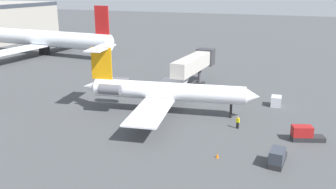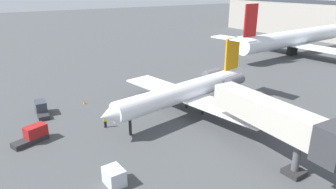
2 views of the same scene
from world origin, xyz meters
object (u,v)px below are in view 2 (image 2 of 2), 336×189
at_px(baggage_tug_lead, 33,135).
at_px(traffic_cone_mid, 84,102).
at_px(parked_airliner_west_end, 293,38).
at_px(cargo_container_uld, 114,176).
at_px(regional_jet, 189,90).
at_px(jet_bridge, 281,121).
at_px(ground_crew_marshaller, 105,121).
at_px(baggage_tug_trailing, 41,109).

bearing_deg(baggage_tug_lead, traffic_cone_mid, 133.80).
bearing_deg(parked_airliner_west_end, baggage_tug_lead, -78.79).
bearing_deg(traffic_cone_mid, cargo_container_uld, -11.54).
height_order(regional_jet, jet_bridge, regional_jet).
relative_size(baggage_tug_lead, cargo_container_uld, 1.97).
height_order(traffic_cone_mid, parked_airliner_west_end, parked_airliner_west_end).
bearing_deg(regional_jet, jet_bridge, -1.59).
bearing_deg(jet_bridge, cargo_container_uld, -110.87).
bearing_deg(ground_crew_marshaller, baggage_tug_trailing, -145.86).
height_order(ground_crew_marshaller, baggage_tug_trailing, baggage_tug_trailing).
relative_size(jet_bridge, ground_crew_marshaller, 9.30).
distance_m(ground_crew_marshaller, cargo_container_uld, 12.26).
height_order(jet_bridge, baggage_tug_trailing, jet_bridge).
height_order(jet_bridge, baggage_tug_lead, jet_bridge).
height_order(jet_bridge, traffic_cone_mid, jet_bridge).
bearing_deg(baggage_tug_trailing, cargo_container_uld, 5.71).
relative_size(jet_bridge, parked_airliner_west_end, 0.40).
bearing_deg(cargo_container_uld, regional_jet, 121.47).
bearing_deg(parked_airliner_west_end, regional_jet, -70.51).
xyz_separation_m(regional_jet, baggage_tug_lead, (-3.03, -20.21, -2.66)).
distance_m(jet_bridge, cargo_container_uld, 16.77).
distance_m(regional_jet, parked_airliner_west_end, 47.91).
bearing_deg(baggage_tug_lead, baggage_tug_trailing, 161.92).
relative_size(cargo_container_uld, traffic_cone_mid, 3.92).
bearing_deg(ground_crew_marshaller, traffic_cone_mid, 177.37).
bearing_deg(traffic_cone_mid, baggage_tug_lead, -46.20).
relative_size(regional_jet, traffic_cone_mid, 48.55).
bearing_deg(baggage_tug_lead, cargo_container_uld, 19.91).
xyz_separation_m(jet_bridge, baggage_tug_trailing, (-26.15, -17.25, -3.97)).
bearing_deg(baggage_tug_lead, parked_airliner_west_end, 101.21).
distance_m(regional_jet, traffic_cone_mid, 16.49).
relative_size(baggage_tug_lead, baggage_tug_trailing, 1.03).
xyz_separation_m(regional_jet, baggage_tug_trailing, (-10.78, -17.68, -2.66)).
relative_size(regional_jet, baggage_tug_trailing, 6.52).
bearing_deg(baggage_tug_lead, jet_bridge, 47.07).
height_order(regional_jet, cargo_container_uld, regional_jet).
distance_m(regional_jet, baggage_tug_trailing, 20.87).
bearing_deg(traffic_cone_mid, ground_crew_marshaller, -2.63).
xyz_separation_m(regional_jet, traffic_cone_mid, (-11.54, -11.33, -3.22)).
bearing_deg(ground_crew_marshaller, regional_jet, 80.08).
bearing_deg(baggage_tug_trailing, ground_crew_marshaller, 34.14).
distance_m(ground_crew_marshaller, baggage_tug_lead, 8.50).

